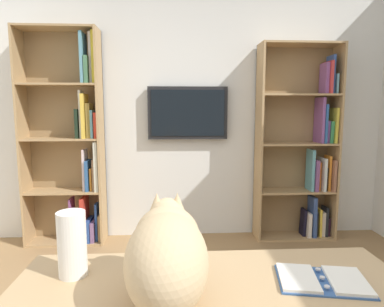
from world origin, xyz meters
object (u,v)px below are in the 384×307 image
at_px(bookshelf_left, 305,149).
at_px(cat, 167,252).
at_px(open_binder, 322,280).
at_px(paper_towel_roll, 72,244).
at_px(wall_mounted_tv, 188,113).
at_px(bookshelf_right, 73,145).

relative_size(bookshelf_left, cat, 3.51).
bearing_deg(cat, bookshelf_left, -121.27).
height_order(open_binder, paper_towel_roll, paper_towel_roll).
relative_size(cat, open_binder, 1.60).
distance_m(wall_mounted_tv, paper_towel_roll, 2.37).
height_order(bookshelf_right, cat, bookshelf_right).
height_order(wall_mounted_tv, paper_towel_roll, wall_mounted_tv).
xyz_separation_m(bookshelf_right, open_binder, (-1.59, 2.28, -0.28)).
distance_m(bookshelf_left, bookshelf_right, 2.43).
height_order(bookshelf_left, paper_towel_roll, bookshelf_left).
xyz_separation_m(bookshelf_right, cat, (-1.00, 2.35, -0.12)).
bearing_deg(bookshelf_right, cat, 113.06).
bearing_deg(bookshelf_left, open_binder, 69.74).
bearing_deg(open_binder, paper_towel_roll, -6.33).
xyz_separation_m(wall_mounted_tv, cat, (0.18, 2.43, -0.45)).
xyz_separation_m(cat, paper_towel_roll, (0.37, -0.18, -0.04)).
xyz_separation_m(bookshelf_right, wall_mounted_tv, (-1.18, -0.08, 0.33)).
relative_size(bookshelf_right, paper_towel_roll, 8.44).
relative_size(bookshelf_left, bookshelf_right, 0.94).
distance_m(wall_mounted_tv, cat, 2.48).
bearing_deg(cat, wall_mounted_tv, -94.20).
xyz_separation_m(wall_mounted_tv, paper_towel_roll, (0.55, 2.25, -0.48)).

